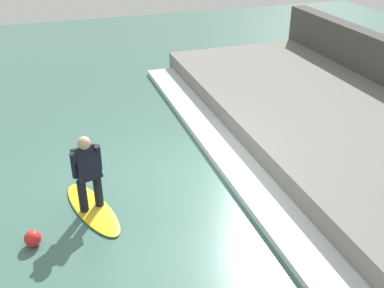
% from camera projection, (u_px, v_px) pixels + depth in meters
% --- Properties ---
extents(ground_plane, '(28.00, 28.00, 0.00)m').
position_uv_depth(ground_plane, '(161.00, 181.00, 8.59)').
color(ground_plane, '#426B60').
extents(concrete_ledge, '(4.40, 12.50, 0.53)m').
position_uv_depth(concrete_ledge, '(348.00, 137.00, 9.62)').
color(concrete_ledge, slate).
rests_on(concrete_ledge, ground_plane).
extents(wave_foam_crest, '(0.79, 11.87, 0.13)m').
position_uv_depth(wave_foam_crest, '(236.00, 165.00, 9.00)').
color(wave_foam_crest, silver).
rests_on(wave_foam_crest, ground_plane).
extents(surfboard_riding, '(1.04, 1.89, 0.06)m').
position_uv_depth(surfboard_riding, '(92.00, 209.00, 7.77)').
color(surfboard_riding, yellow).
rests_on(surfboard_riding, ground_plane).
extents(surfer_riding, '(0.51, 0.49, 1.37)m').
position_uv_depth(surfer_riding, '(87.00, 170.00, 7.40)').
color(surfer_riding, black).
rests_on(surfer_riding, surfboard_riding).
extents(marker_buoy, '(0.26, 0.26, 0.26)m').
position_uv_depth(marker_buoy, '(33.00, 238.00, 6.93)').
color(marker_buoy, red).
rests_on(marker_buoy, ground_plane).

